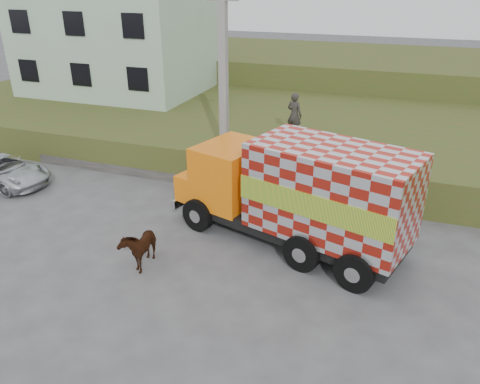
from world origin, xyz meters
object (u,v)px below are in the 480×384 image
at_px(cow, 140,245).
at_px(suv, 0,170).
at_px(utility_pole, 224,87).
at_px(cargo_truck, 299,193).
at_px(pedestrian, 294,115).

bearing_deg(cow, suv, 152.90).
xyz_separation_m(utility_pole, cargo_truck, (3.97, -3.70, -2.26)).
distance_m(utility_pole, cow, 7.31).
bearing_deg(suv, cargo_truck, -87.88).
relative_size(utility_pole, pedestrian, 4.12).
distance_m(cargo_truck, cow, 5.14).
bearing_deg(utility_pole, cargo_truck, -43.03).
xyz_separation_m(utility_pole, cow, (-0.22, -6.45, -3.44)).
bearing_deg(cow, cargo_truck, 27.21).
height_order(utility_pole, cargo_truck, utility_pole).
bearing_deg(pedestrian, cargo_truck, 123.65).
distance_m(suv, pedestrian, 12.59).
relative_size(cow, suv, 0.35).
relative_size(utility_pole, cow, 5.28).
bearing_deg(pedestrian, utility_pole, 68.70).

